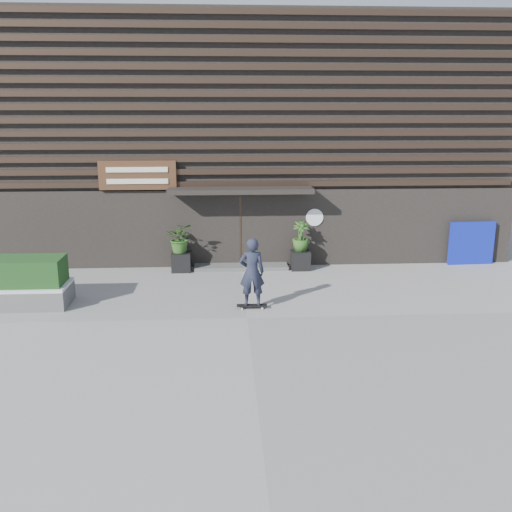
{
  "coord_description": "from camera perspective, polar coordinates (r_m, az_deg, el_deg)",
  "views": [
    {
      "loc": [
        -0.53,
        -13.2,
        4.93
      ],
      "look_at": [
        0.33,
        1.86,
        1.1
      ],
      "focal_mm": 40.07,
      "sensor_mm": 36.0,
      "label": 1
    }
  ],
  "objects": [
    {
      "name": "entrance_step",
      "position": [
        18.46,
        -1.5,
        -1.06
      ],
      "size": [
        3.0,
        0.8,
        0.12
      ],
      "primitive_type": "cube",
      "color": "#4D4D4A",
      "rests_on": "ground"
    },
    {
      "name": "ground",
      "position": [
        14.1,
        -0.91,
        -6.22
      ],
      "size": [
        80.0,
        80.0,
        0.0
      ],
      "primitive_type": "plane",
      "color": "gray",
      "rests_on": "ground"
    },
    {
      "name": "bamboo_right",
      "position": [
        18.18,
        4.49,
        1.97
      ],
      "size": [
        0.54,
        0.54,
        0.96
      ],
      "primitive_type": "imported",
      "color": "#2D591E",
      "rests_on": "planter_pot_right"
    },
    {
      "name": "raised_bed",
      "position": [
        16.3,
        -24.09,
        -3.72
      ],
      "size": [
        3.5,
        1.2,
        0.5
      ],
      "primitive_type": "cube",
      "color": "#52524F",
      "rests_on": "ground"
    },
    {
      "name": "snow_layer",
      "position": [
        16.22,
        -24.19,
        -2.75
      ],
      "size": [
        3.5,
        1.2,
        0.08
      ],
      "primitive_type": "cube",
      "color": "silver",
      "rests_on": "raised_bed"
    },
    {
      "name": "planter_pot_left",
      "position": [
        18.25,
        -7.46,
        -0.58
      ],
      "size": [
        0.6,
        0.6,
        0.6
      ],
      "primitive_type": "cube",
      "color": "black",
      "rests_on": "ground"
    },
    {
      "name": "bamboo_left",
      "position": [
        18.07,
        -7.54,
        1.82
      ],
      "size": [
        0.86,
        0.75,
        0.96
      ],
      "primitive_type": "imported",
      "color": "#2D591E",
      "rests_on": "planter_pot_left"
    },
    {
      "name": "planter_pot_right",
      "position": [
        18.36,
        4.45,
        -0.41
      ],
      "size": [
        0.6,
        0.6,
        0.6
      ],
      "primitive_type": "cube",
      "color": "black",
      "rests_on": "ground"
    },
    {
      "name": "building",
      "position": [
        23.19,
        -2.0,
        11.91
      ],
      "size": [
        18.0,
        11.0,
        8.0
      ],
      "color": "black",
      "rests_on": "ground"
    },
    {
      "name": "blue_tarp",
      "position": [
        20.12,
        20.71,
        1.22
      ],
      "size": [
        1.53,
        0.21,
        1.43
      ],
      "primitive_type": "cube",
      "rotation": [
        0.0,
        0.0,
        0.06
      ],
      "color": "#0C18A0",
      "rests_on": "ground"
    },
    {
      "name": "skateboarder",
      "position": [
        14.47,
        -0.42,
        -1.63
      ],
      "size": [
        0.78,
        0.43,
        1.86
      ],
      "color": "black",
      "rests_on": "ground"
    }
  ]
}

